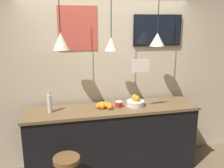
{
  "coord_description": "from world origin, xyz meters",
  "views": [
    {
      "loc": [
        -0.76,
        -2.58,
        2.22
      ],
      "look_at": [
        0.0,
        0.71,
        1.35
      ],
      "focal_mm": 40.0,
      "sensor_mm": 36.0,
      "label": 1
    }
  ],
  "objects_px": {
    "fruit_bowl": "(135,102)",
    "spread_jar": "(119,104)",
    "mounted_tv": "(158,30)",
    "juice_bottle": "(50,103)"
  },
  "relations": [
    {
      "from": "mounted_tv",
      "to": "spread_jar",
      "type": "bearing_deg",
      "value": -153.68
    },
    {
      "from": "juice_bottle",
      "to": "mounted_tv",
      "type": "distance_m",
      "value": 1.93
    },
    {
      "from": "juice_bottle",
      "to": "mounted_tv",
      "type": "xyz_separation_m",
      "value": [
        1.66,
        0.34,
        0.93
      ]
    },
    {
      "from": "fruit_bowl",
      "to": "mounted_tv",
      "type": "distance_m",
      "value": 1.15
    },
    {
      "from": "fruit_bowl",
      "to": "spread_jar",
      "type": "relative_size",
      "value": 2.59
    },
    {
      "from": "spread_jar",
      "to": "fruit_bowl",
      "type": "bearing_deg",
      "value": 0.82
    },
    {
      "from": "spread_jar",
      "to": "mounted_tv",
      "type": "height_order",
      "value": "mounted_tv"
    },
    {
      "from": "fruit_bowl",
      "to": "juice_bottle",
      "type": "bearing_deg",
      "value": -179.83
    },
    {
      "from": "juice_bottle",
      "to": "mounted_tv",
      "type": "relative_size",
      "value": 0.41
    },
    {
      "from": "fruit_bowl",
      "to": "juice_bottle",
      "type": "xyz_separation_m",
      "value": [
        -1.22,
        -0.0,
        0.08
      ]
    }
  ]
}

